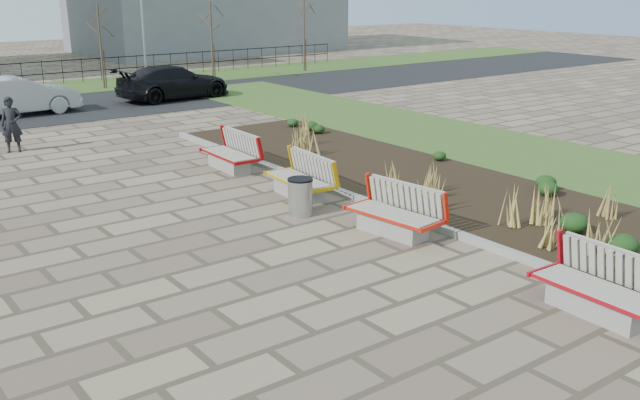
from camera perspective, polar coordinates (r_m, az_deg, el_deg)
ground at (r=11.17m, az=3.14°, el=-9.40°), size 120.00×120.00×0.00m
planting_bed at (r=18.59m, az=8.03°, el=1.50°), size 4.50×18.00×0.10m
planting_curb at (r=17.07m, az=2.46°, el=0.34°), size 0.16×18.00×0.15m
grass_verge_near at (r=22.12m, az=16.83°, el=3.35°), size 5.00×38.00×0.04m
bench_a at (r=11.83m, az=21.37°, el=-6.40°), size 0.96×2.12×1.00m
bench_b at (r=14.60m, az=5.82°, el=-0.90°), size 1.15×2.19×1.00m
bench_c at (r=17.09m, az=-1.77°, el=1.85°), size 1.08×2.17×1.00m
bench_d at (r=19.81m, az=-7.32°, el=3.84°), size 0.96×2.13×1.00m
litter_bin at (r=15.77m, az=-1.59°, el=0.22°), size 0.55×0.55×0.82m
pedestrian at (r=23.61m, az=-23.45°, el=5.55°), size 0.72×0.60×1.69m
car_silver at (r=30.24m, az=-22.99°, el=7.67°), size 4.55×1.72×1.48m
car_black at (r=32.48m, az=-11.64°, el=9.21°), size 5.23×2.46×1.48m
tree_d at (r=36.45m, az=-17.13°, el=11.66°), size 1.40×1.40×4.00m
tree_e at (r=38.92m, az=-8.66°, el=12.50°), size 1.40×1.40×4.00m
tree_f at (r=42.10m, az=-1.29°, el=13.00°), size 1.40×1.40×4.00m
lamp_east at (r=36.66m, az=-13.99°, el=13.50°), size 0.24×0.60×6.00m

